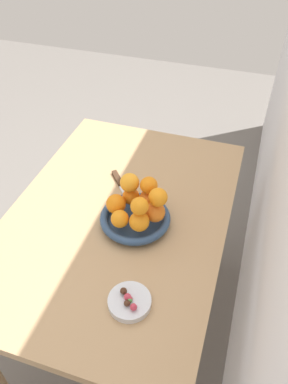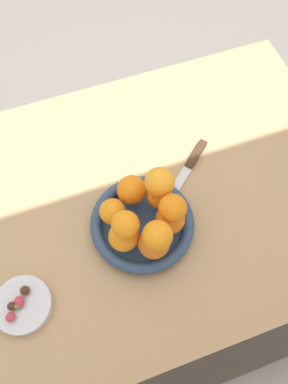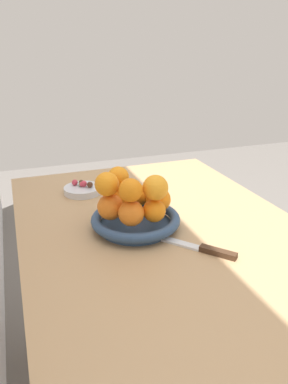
{
  "view_description": "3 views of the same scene",
  "coord_description": "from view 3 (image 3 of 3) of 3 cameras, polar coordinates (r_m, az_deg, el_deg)",
  "views": [
    {
      "loc": [
        0.85,
        0.37,
        1.69
      ],
      "look_at": [
        0.01,
        0.1,
        0.88
      ],
      "focal_mm": 35.0,
      "sensor_mm": 36.0,
      "label": 1
    },
    {
      "loc": [
        0.13,
        0.37,
        1.57
      ],
      "look_at": [
        0.01,
        0.04,
        0.86
      ],
      "focal_mm": 35.0,
      "sensor_mm": 36.0,
      "label": 2
    },
    {
      "loc": [
        -0.84,
        0.36,
        1.21
      ],
      "look_at": [
        0.05,
        0.04,
        0.83
      ],
      "focal_mm": 35.0,
      "sensor_mm": 36.0,
      "label": 3
    }
  ],
  "objects": [
    {
      "name": "dining_table",
      "position": [
        1.07,
        2.93,
        -9.64
      ],
      "size": [
        1.1,
        0.76,
        0.74
      ],
      "color": "tan",
      "rests_on": "ground_plane"
    },
    {
      "name": "fruit_bowl",
      "position": [
        1.01,
        -1.29,
        -4.41
      ],
      "size": [
        0.24,
        0.24,
        0.04
      ],
      "color": "navy",
      "rests_on": "dining_table"
    },
    {
      "name": "candy_dish",
      "position": [
        1.26,
        -9.34,
        0.31
      ],
      "size": [
        0.12,
        0.12,
        0.02
      ],
      "primitive_type": "cylinder",
      "color": "silver",
      "rests_on": "dining_table"
    },
    {
      "name": "orange_0",
      "position": [
        1.01,
        2.21,
        -1.15
      ],
      "size": [
        0.07,
        0.07,
        0.07
      ],
      "primitive_type": "sphere",
      "color": "orange",
      "rests_on": "fruit_bowl"
    },
    {
      "name": "orange_1",
      "position": [
        1.05,
        -0.7,
        -0.47
      ],
      "size": [
        0.06,
        0.06,
        0.06
      ],
      "primitive_type": "sphere",
      "color": "orange",
      "rests_on": "fruit_bowl"
    },
    {
      "name": "orange_2",
      "position": [
        1.03,
        -4.02,
        -0.87
      ],
      "size": [
        0.07,
        0.07,
        0.07
      ],
      "primitive_type": "sphere",
      "color": "orange",
      "rests_on": "fruit_bowl"
    },
    {
      "name": "orange_3",
      "position": [
        0.97,
        -5.15,
        -2.27
      ],
      "size": [
        0.07,
        0.07,
        0.07
      ],
      "primitive_type": "sphere",
      "color": "orange",
      "rests_on": "fruit_bowl"
    },
    {
      "name": "orange_4",
      "position": [
        0.93,
        -1.96,
        -3.26
      ],
      "size": [
        0.07,
        0.07,
        0.07
      ],
      "primitive_type": "sphere",
      "color": "orange",
      "rests_on": "fruit_bowl"
    },
    {
      "name": "orange_5",
      "position": [
        0.96,
        1.57,
        -2.86
      ],
      "size": [
        0.06,
        0.06,
        0.06
      ],
      "primitive_type": "sphere",
      "color": "orange",
      "rests_on": "fruit_bowl"
    },
    {
      "name": "orange_6",
      "position": [
        1.0,
        -3.95,
        2.27
      ],
      "size": [
        0.06,
        0.06,
        0.06
      ],
      "primitive_type": "sphere",
      "color": "orange",
      "rests_on": "orange_2"
    },
    {
      "name": "orange_7",
      "position": [
        0.91,
        -2.06,
        0.27
      ],
      "size": [
        0.06,
        0.06,
        0.06
      ],
      "primitive_type": "sphere",
      "color": "orange",
      "rests_on": "orange_4"
    },
    {
      "name": "orange_8",
      "position": [
        0.93,
        1.75,
        0.66
      ],
      "size": [
        0.07,
        0.07,
        0.07
      ],
      "primitive_type": "sphere",
      "color": "orange",
      "rests_on": "orange_5"
    },
    {
      "name": "orange_9",
      "position": [
        0.94,
        -5.68,
        1.21
      ],
      "size": [
        0.06,
        0.06,
        0.06
      ],
      "primitive_type": "sphere",
      "color": "orange",
      "rests_on": "orange_3"
    },
    {
      "name": "candy_ball_0",
      "position": [
        1.27,
        -9.53,
        1.43
      ],
      "size": [
        0.02,
        0.02,
        0.02
      ],
      "primitive_type": "sphere",
      "color": "#472819",
      "rests_on": "candy_dish"
    },
    {
      "name": "candy_ball_1",
      "position": [
        1.27,
        -10.5,
        1.44
      ],
      "size": [
        0.02,
        0.02,
        0.02
      ],
      "primitive_type": "sphere",
      "color": "#C6384C",
      "rests_on": "candy_dish"
    },
    {
      "name": "candy_ball_2",
      "position": [
        1.26,
        -9.17,
        1.26
      ],
      "size": [
        0.02,
        0.02,
        0.02
      ],
      "primitive_type": "sphere",
      "color": "#C6384C",
      "rests_on": "candy_dish"
    },
    {
      "name": "candy_ball_3",
      "position": [
        1.26,
        -9.57,
        1.19
      ],
      "size": [
        0.02,
        0.02,
        0.02
      ],
      "primitive_type": "sphere",
      "color": "#4C9947",
      "rests_on": "candy_dish"
    },
    {
      "name": "candy_ball_4",
      "position": [
        1.26,
        -9.45,
        1.17
      ],
      "size": [
        0.02,
        0.02,
        0.02
      ],
      "primitive_type": "sphere",
      "color": "#C6384C",
      "rests_on": "candy_dish"
    },
    {
      "name": "candy_ball_5",
      "position": [
        1.25,
        -8.25,
        1.11
      ],
      "size": [
        0.02,
        0.02,
        0.02
      ],
      "primitive_type": "sphere",
      "color": "#472819",
      "rests_on": "candy_dish"
    },
    {
      "name": "knife",
      "position": [
        0.93,
        7.63,
        -8.21
      ],
      "size": [
        0.21,
        0.18,
        0.01
      ],
      "color": "#3F2819",
      "rests_on": "dining_table"
    }
  ]
}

